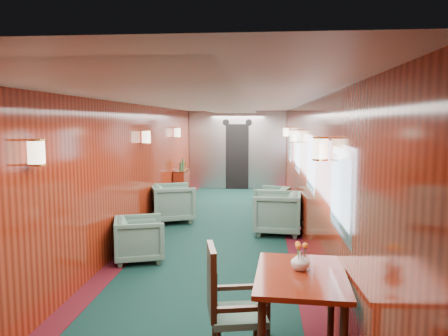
# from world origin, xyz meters

# --- Properties ---
(room) EXTENTS (12.00, 12.10, 2.40)m
(room) POSITION_xyz_m (0.00, 0.00, 1.63)
(room) COLOR black
(room) RESTS_ON ground
(bulkhead) EXTENTS (2.98, 0.17, 2.39)m
(bulkhead) POSITION_xyz_m (0.00, 5.91, 1.18)
(bulkhead) COLOR #ADAEB4
(bulkhead) RESTS_ON ground
(windows_right) EXTENTS (0.02, 8.60, 0.80)m
(windows_right) POSITION_xyz_m (1.49, 0.25, 1.45)
(windows_right) COLOR #B3B4BA
(windows_right) RESTS_ON ground
(wall_sconces) EXTENTS (2.97, 7.97, 0.25)m
(wall_sconces) POSITION_xyz_m (0.00, 0.57, 1.79)
(wall_sconces) COLOR #FEEDC6
(wall_sconces) RESTS_ON ground
(dining_table) EXTENTS (0.82, 1.13, 0.81)m
(dining_table) POSITION_xyz_m (1.11, -3.89, 0.68)
(dining_table) COLOR maroon
(dining_table) RESTS_ON ground
(side_chair) EXTENTS (0.55, 0.57, 1.06)m
(side_chair) POSITION_xyz_m (0.48, -3.98, 0.58)
(side_chair) COLOR #1E463D
(side_chair) RESTS_ON ground
(credenza) EXTENTS (0.29, 0.92, 1.10)m
(credenza) POSITION_xyz_m (-1.34, 3.74, 0.42)
(credenza) COLOR maroon
(credenza) RESTS_ON ground
(flower_vase) EXTENTS (0.21, 0.21, 0.17)m
(flower_vase) POSITION_xyz_m (1.11, -3.80, 0.90)
(flower_vase) COLOR beige
(flower_vase) RESTS_ON dining_table
(armchair_left_near) EXTENTS (0.91, 0.89, 0.66)m
(armchair_left_near) POSITION_xyz_m (-1.06, -1.24, 0.33)
(armchair_left_near) COLOR #1E463D
(armchair_left_near) RESTS_ON ground
(armchair_left_far) EXTENTS (1.11, 1.10, 0.79)m
(armchair_left_far) POSITION_xyz_m (-1.09, 1.33, 0.39)
(armchair_left_far) COLOR #1E463D
(armchair_left_far) RESTS_ON ground
(armchair_right_near) EXTENTS (0.93, 0.91, 0.79)m
(armchair_right_near) POSITION_xyz_m (1.05, 0.53, 0.39)
(armchair_right_near) COLOR #1E463D
(armchair_right_near) RESTS_ON ground
(armchair_right_far) EXTENTS (0.87, 0.86, 0.63)m
(armchair_right_far) POSITION_xyz_m (1.00, 2.19, 0.32)
(armchair_right_far) COLOR #1E463D
(armchair_right_far) RESTS_ON ground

